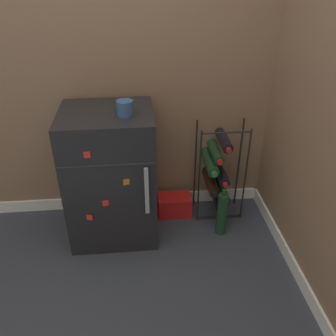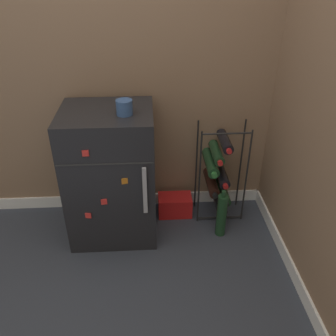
# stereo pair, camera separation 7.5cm
# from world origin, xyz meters

# --- Properties ---
(ground_plane) EXTENTS (14.00, 14.00, 0.00)m
(ground_plane) POSITION_xyz_m (0.00, 0.00, 0.00)
(ground_plane) COLOR #333842
(wall_back) EXTENTS (6.67, 0.07, 2.50)m
(wall_back) POSITION_xyz_m (0.00, 0.75, 1.24)
(wall_back) COLOR #84664C
(wall_back) RESTS_ON ground_plane
(mini_fridge) EXTENTS (0.55, 0.50, 0.88)m
(mini_fridge) POSITION_xyz_m (-0.25, 0.44, 0.44)
(mini_fridge) COLOR black
(mini_fridge) RESTS_ON ground_plane
(wine_rack) EXTENTS (0.33, 0.33, 0.71)m
(wine_rack) POSITION_xyz_m (0.47, 0.57, 0.34)
(wine_rack) COLOR black
(wine_rack) RESTS_ON ground_plane
(soda_box) EXTENTS (0.24, 0.15, 0.15)m
(soda_box) POSITION_xyz_m (0.17, 0.58, 0.08)
(soda_box) COLOR red
(soda_box) RESTS_ON ground_plane
(fridge_top_cup) EXTENTS (0.09, 0.09, 0.09)m
(fridge_top_cup) POSITION_xyz_m (-0.13, 0.38, 0.92)
(fridge_top_cup) COLOR #335184
(fridge_top_cup) RESTS_ON mini_fridge
(loose_bottle_floor) EXTENTS (0.07, 0.07, 0.35)m
(loose_bottle_floor) POSITION_xyz_m (0.47, 0.34, 0.16)
(loose_bottle_floor) COLOR #19381E
(loose_bottle_floor) RESTS_ON ground_plane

